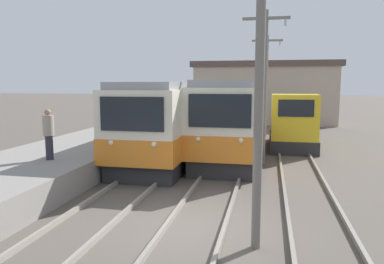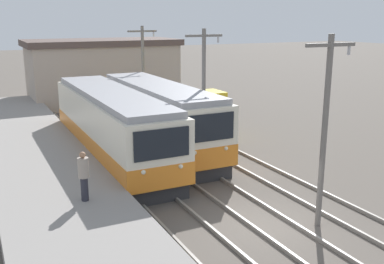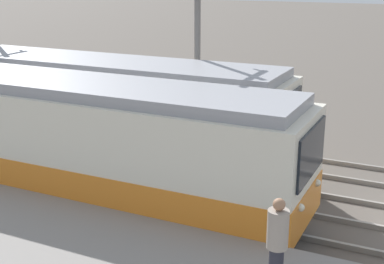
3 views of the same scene
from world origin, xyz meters
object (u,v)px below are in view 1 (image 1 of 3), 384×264
Objects in this scene: catenary_mast_near at (260,81)px; commuter_train_center at (234,120)px; catenary_mast_mid at (265,81)px; person_on_platform at (49,132)px; commuter_train_left at (178,120)px; catenary_mast_far at (266,82)px; shunting_locomotive at (292,126)px.

commuter_train_center is at bearing 97.73° from catenary_mast_near.
person_on_platform is at bearing -145.84° from catenary_mast_mid.
catenary_mast_mid is at bearing -57.88° from commuter_train_center.
commuter_train_left is 2.01× the size of catenary_mast_near.
commuter_train_center is 11.38m from catenary_mast_near.
catenary_mast_mid is at bearing -90.00° from catenary_mast_far.
catenary_mast_mid is 8.71m from catenary_mast_far.
catenary_mast_mid is 1.00× the size of catenary_mast_far.
catenary_mast_mid is (0.00, 8.71, 0.00)m from catenary_mast_near.
catenary_mast_far reaches higher than person_on_platform.
person_on_platform is (-3.02, -6.79, 0.19)m from commuter_train_left.
catenary_mast_mid is (4.31, -1.82, 1.96)m from commuter_train_left.
catenary_mast_mid is at bearing -22.89° from commuter_train_left.
shunting_locomotive is at bearing 33.59° from commuter_train_center.
catenary_mast_mid is (-1.49, -4.39, 2.43)m from shunting_locomotive.
commuter_train_left is 2.01× the size of catenary_mast_mid.
catenary_mast_far is at bearing 61.83° from person_on_platform.
commuter_train_center is at bearing 122.12° from catenary_mast_mid.
catenary_mast_far is (0.00, 17.42, 0.00)m from catenary_mast_near.
commuter_train_left is at bearing -156.05° from shunting_locomotive.
commuter_train_center is 1.80× the size of catenary_mast_near.
catenary_mast_far is at bearing 76.56° from commuter_train_center.
shunting_locomotive is at bearing 83.51° from catenary_mast_near.
commuter_train_left is 5.07m from catenary_mast_mid.
catenary_mast_far is 15.62m from person_on_platform.
catenary_mast_far is at bearing 90.00° from catenary_mast_near.
commuter_train_center is 6.67× the size of person_on_platform.
catenary_mast_far reaches higher than shunting_locomotive.
catenary_mast_near is (-1.49, -13.11, 2.43)m from shunting_locomotive.
commuter_train_left is at bearing 157.11° from catenary_mast_mid.
commuter_train_center is 1.80× the size of catenary_mast_mid.
catenary_mast_mid is (1.51, -2.40, 1.92)m from commuter_train_center.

